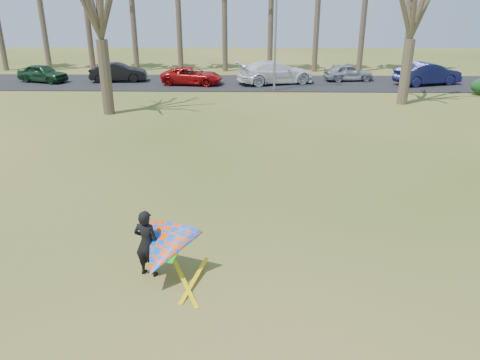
{
  "coord_description": "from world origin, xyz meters",
  "views": [
    {
      "loc": [
        0.32,
        -11.8,
        6.68
      ],
      "look_at": [
        0.0,
        2.0,
        1.1
      ],
      "focal_mm": 35.0,
      "sensor_mm": 36.0,
      "label": 1
    }
  ],
  "objects_px": {
    "car_3": "(275,72)",
    "car_5": "(428,74)",
    "kite_flyer": "(161,249)",
    "streetlight": "(278,26)",
    "car_0": "(43,73)",
    "car_1": "(118,72)",
    "car_2": "(192,76)",
    "car_4": "(348,72)"
  },
  "relations": [
    {
      "from": "car_2",
      "to": "car_5",
      "type": "height_order",
      "value": "car_5"
    },
    {
      "from": "car_3",
      "to": "kite_flyer",
      "type": "distance_m",
      "value": 26.91
    },
    {
      "from": "car_1",
      "to": "car_5",
      "type": "relative_size",
      "value": 0.86
    },
    {
      "from": "car_2",
      "to": "car_3",
      "type": "xyz_separation_m",
      "value": [
        6.37,
        0.53,
        0.22
      ]
    },
    {
      "from": "car_0",
      "to": "car_3",
      "type": "xyz_separation_m",
      "value": [
        18.19,
        -0.21,
        0.18
      ]
    },
    {
      "from": "car_1",
      "to": "car_4",
      "type": "relative_size",
      "value": 1.13
    },
    {
      "from": "streetlight",
      "to": "car_5",
      "type": "distance_m",
      "value": 12.38
    },
    {
      "from": "car_0",
      "to": "kite_flyer",
      "type": "height_order",
      "value": "kite_flyer"
    },
    {
      "from": "car_1",
      "to": "car_5",
      "type": "height_order",
      "value": "car_5"
    },
    {
      "from": "streetlight",
      "to": "car_3",
      "type": "bearing_deg",
      "value": 89.2
    },
    {
      "from": "streetlight",
      "to": "car_5",
      "type": "relative_size",
      "value": 1.59
    },
    {
      "from": "car_0",
      "to": "kite_flyer",
      "type": "xyz_separation_m",
      "value": [
        14.17,
        -26.81,
        0.11
      ]
    },
    {
      "from": "car_2",
      "to": "car_3",
      "type": "bearing_deg",
      "value": -78.59
    },
    {
      "from": "car_3",
      "to": "kite_flyer",
      "type": "relative_size",
      "value": 2.47
    },
    {
      "from": "car_2",
      "to": "car_4",
      "type": "xyz_separation_m",
      "value": [
        12.25,
        1.86,
        0.01
      ]
    },
    {
      "from": "car_3",
      "to": "car_5",
      "type": "bearing_deg",
      "value": -108.51
    },
    {
      "from": "car_1",
      "to": "car_2",
      "type": "distance_m",
      "value": 6.04
    },
    {
      "from": "streetlight",
      "to": "car_5",
      "type": "bearing_deg",
      "value": 11.9
    },
    {
      "from": "car_2",
      "to": "car_5",
      "type": "bearing_deg",
      "value": -82.34
    },
    {
      "from": "streetlight",
      "to": "car_5",
      "type": "xyz_separation_m",
      "value": [
        11.59,
        2.44,
        -3.58
      ]
    },
    {
      "from": "car_1",
      "to": "kite_flyer",
      "type": "relative_size",
      "value": 1.81
    },
    {
      "from": "car_1",
      "to": "car_0",
      "type": "bearing_deg",
      "value": 87.67
    },
    {
      "from": "kite_flyer",
      "to": "car_3",
      "type": "bearing_deg",
      "value": 81.39
    },
    {
      "from": "streetlight",
      "to": "car_1",
      "type": "distance_m",
      "value": 13.22
    },
    {
      "from": "streetlight",
      "to": "car_2",
      "type": "bearing_deg",
      "value": 161.38
    },
    {
      "from": "car_5",
      "to": "kite_flyer",
      "type": "height_order",
      "value": "kite_flyer"
    },
    {
      "from": "streetlight",
      "to": "car_0",
      "type": "relative_size",
      "value": 2.0
    },
    {
      "from": "car_3",
      "to": "car_5",
      "type": "xyz_separation_m",
      "value": [
        11.56,
        -0.22,
        -0.03
      ]
    },
    {
      "from": "streetlight",
      "to": "car_4",
      "type": "relative_size",
      "value": 2.08
    },
    {
      "from": "car_0",
      "to": "car_1",
      "type": "xyz_separation_m",
      "value": [
        5.88,
        0.37,
        0.03
      ]
    },
    {
      "from": "car_2",
      "to": "kite_flyer",
      "type": "relative_size",
      "value": 1.93
    },
    {
      "from": "car_5",
      "to": "kite_flyer",
      "type": "distance_m",
      "value": 30.64
    },
    {
      "from": "streetlight",
      "to": "car_2",
      "type": "distance_m",
      "value": 7.67
    },
    {
      "from": "streetlight",
      "to": "car_0",
      "type": "xyz_separation_m",
      "value": [
        -18.16,
        2.87,
        -3.72
      ]
    },
    {
      "from": "car_0",
      "to": "car_2",
      "type": "relative_size",
      "value": 0.87
    },
    {
      "from": "car_0",
      "to": "car_3",
      "type": "distance_m",
      "value": 18.2
    },
    {
      "from": "car_3",
      "to": "car_1",
      "type": "bearing_deg",
      "value": 69.9
    },
    {
      "from": "car_5",
      "to": "streetlight",
      "type": "bearing_deg",
      "value": 83.98
    },
    {
      "from": "car_0",
      "to": "car_2",
      "type": "height_order",
      "value": "car_0"
    },
    {
      "from": "car_3",
      "to": "kite_flyer",
      "type": "bearing_deg",
      "value": 153.97
    },
    {
      "from": "car_4",
      "to": "car_5",
      "type": "distance_m",
      "value": 5.89
    },
    {
      "from": "car_3",
      "to": "car_2",
      "type": "bearing_deg",
      "value": 77.32
    }
  ]
}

